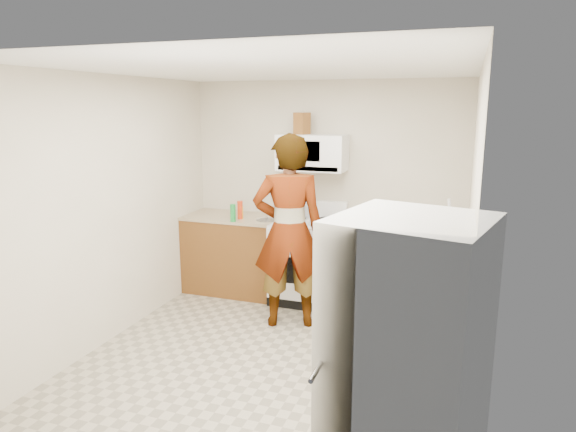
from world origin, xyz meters
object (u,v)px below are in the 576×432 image
at_px(person, 289,232).
at_px(gas_range, 308,260).
at_px(microwave, 312,153).
at_px(kettle, 383,217).
at_px(saucepan, 296,212).
at_px(fridge, 406,381).

bearing_deg(person, gas_range, -110.56).
distance_m(microwave, person, 1.10).
distance_m(kettle, saucepan, 1.00).
relative_size(gas_range, kettle, 7.06).
distance_m(person, saucepan, 0.82).
xyz_separation_m(microwave, person, (0.01, -0.83, -0.72)).
height_order(microwave, fridge, microwave).
height_order(fridge, kettle, fridge).
bearing_deg(kettle, fridge, -100.68).
bearing_deg(kettle, person, -155.18).
relative_size(gas_range, saucepan, 4.79).
bearing_deg(microwave, person, -89.54).
xyz_separation_m(gas_range, person, (0.01, -0.70, 0.49)).
xyz_separation_m(person, fridge, (1.42, -2.27, -0.13)).
distance_m(microwave, saucepan, 0.71).
xyz_separation_m(gas_range, kettle, (0.81, 0.15, 0.53)).
bearing_deg(microwave, saucepan, -170.11).
distance_m(gas_range, kettle, 0.98).
bearing_deg(gas_range, microwave, 90.00).
xyz_separation_m(fridge, saucepan, (-1.61, 3.07, 0.17)).
bearing_deg(fridge, person, 135.56).
height_order(gas_range, kettle, gas_range).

